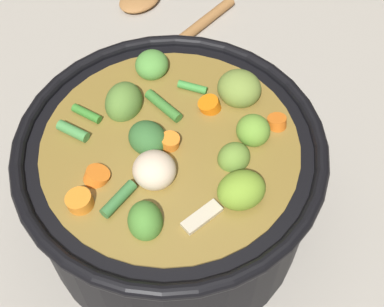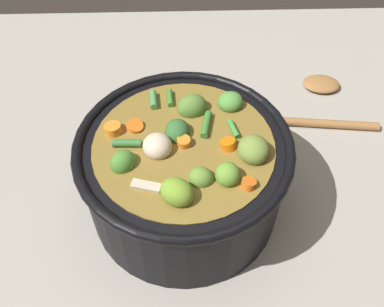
{
  "view_description": "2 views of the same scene",
  "coord_description": "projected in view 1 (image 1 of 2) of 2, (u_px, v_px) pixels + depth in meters",
  "views": [
    {
      "loc": [
        0.23,
        0.18,
        0.54
      ],
      "look_at": [
        -0.02,
        0.01,
        0.11
      ],
      "focal_mm": 49.39,
      "sensor_mm": 36.0,
      "label": 1
    },
    {
      "loc": [
        -0.0,
        0.38,
        0.57
      ],
      "look_at": [
        -0.02,
        -0.01,
        0.11
      ],
      "focal_mm": 40.0,
      "sensor_mm": 36.0,
      "label": 2
    }
  ],
  "objects": [
    {
      "name": "wooden_spoon",
      "position": [
        160.0,
        11.0,
        0.81
      ],
      "size": [
        0.18,
        0.16,
        0.02
      ],
      "color": "#9B6939",
      "rests_on": "ground_plane"
    },
    {
      "name": "cooking_pot",
      "position": [
        172.0,
        181.0,
        0.55
      ],
      "size": [
        0.3,
        0.3,
        0.17
      ],
      "color": "black",
      "rests_on": "ground_plane"
    },
    {
      "name": "ground_plane",
      "position": [
        174.0,
        216.0,
        0.61
      ],
      "size": [
        1.1,
        1.1,
        0.0
      ],
      "primitive_type": "plane",
      "color": "#9E998E"
    }
  ]
}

